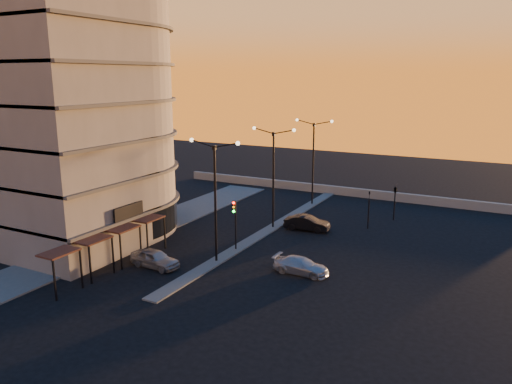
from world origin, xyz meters
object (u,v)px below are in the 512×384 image
Objects in this scene: traffic_light_main at (235,217)px; car_hatchback at (155,259)px; car_sedan at (307,223)px; car_wagon at (301,266)px; streetlamp_mid at (273,170)px.

car_hatchback is at bearing -120.47° from traffic_light_main.
car_wagon is (3.60, -9.96, -0.09)m from car_sedan.
streetlamp_mid is 12.35m from car_wagon.
car_wagon is at bearing -65.15° from car_hatchback.
car_sedan is (6.60, 13.94, 0.01)m from car_hatchback.
car_hatchback is 10.94m from car_wagon.
car_sedan is 1.02× the size of car_wagon.
traffic_light_main is 7.35m from car_wagon.
car_hatchback is 0.97× the size of car_wagon.
car_hatchback reaches higher than car_wagon.
traffic_light_main is 1.01× the size of car_sedan.
car_wagon is (10.19, 3.98, -0.08)m from car_hatchback.
car_wagon is at bearing -167.07° from car_sedan.
traffic_light_main reaches higher than car_wagon.
streetlamp_mid is at bearing -11.45° from car_hatchback.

